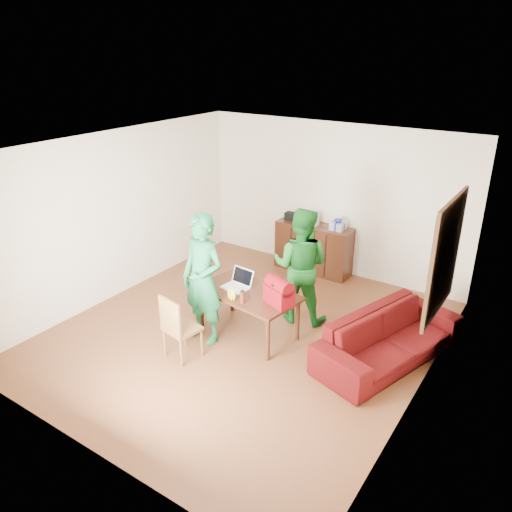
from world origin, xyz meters
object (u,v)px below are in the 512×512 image
Objects in this scene: chair at (182,339)px; person_far at (301,266)px; laptop at (235,285)px; bottle at (242,297)px; sofa at (389,338)px; table at (248,297)px; person_near at (203,279)px; red_bag at (279,294)px.

chair is 0.52× the size of person_far.
bottle is at bearing -35.05° from laptop.
sofa is (2.32, 1.48, 0.05)m from chair.
table is 0.87× the size of person_far.
laptop reaches higher than chair.
table is 0.82× the size of person_near.
bottle reaches higher than sofa.
table is 0.70× the size of sofa.
person_far is at bearing 120.95° from red_bag.
bottle is 2.02m from sofa.
person_near is 1.05× the size of person_far.
bottle is (0.56, 0.14, -0.16)m from person_near.
chair is 2.36× the size of laptop.
sofa is at bearing 43.98° from red_bag.
person_near is at bearing 129.76° from sofa.
chair is 0.42× the size of sofa.
bottle is at bearing 132.21° from sofa.
bottle is 0.50m from red_bag.
table is at bearing -164.77° from red_bag.
table is 1.10m from chair.
person_near is at bearing 41.86° from person_far.
person_near is at bearing -126.84° from table.
person_far is (0.40, 0.78, 0.29)m from table.
laptop reaches higher than sofa.
sofa is (1.51, -0.27, -0.57)m from person_far.
red_bag is at bearing 130.19° from sofa.
chair is 1.43m from red_bag.
person_far is 9.27× the size of bottle.
person_far reaches higher than laptop.
person_far is (0.81, 1.76, 0.62)m from chair.
table is 2.00m from sofa.
person_near is at bearing -111.33° from laptop.
laptop is at bearing 89.48° from chair.
chair is 0.98m from bottle.
table is 0.38m from bottle.
person_near reaches higher than chair.
red_bag is 1.56m from sofa.
laptop is 0.18× the size of sofa.
sofa is at bearing 26.78° from person_near.
person_far is 4.36× the size of red_bag.
person_near is 9.77× the size of bottle.
laptop is 2.23m from sofa.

